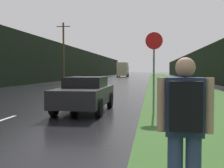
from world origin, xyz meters
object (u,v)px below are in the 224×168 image
stop_sign (154,65)px  hitchhiker_with_backpack (185,126)px  delivery_truck (123,70)px  car_passing_near (85,93)px

stop_sign → hitchhiker_with_backpack: bearing=-87.9°
hitchhiker_with_backpack → stop_sign: bearing=96.6°
stop_sign → delivery_truck: delivery_truck is taller
stop_sign → hitchhiker_with_backpack: (0.28, -7.60, -0.84)m
stop_sign → car_passing_near: size_ratio=0.72×
stop_sign → delivery_truck: (-7.27, 60.82, 0.05)m
delivery_truck → hitchhiker_with_backpack: bearing=-83.7°
hitchhiker_with_backpack → car_passing_near: (-3.02, 7.88, -0.31)m
stop_sign → hitchhiker_with_backpack: stop_sign is taller
delivery_truck → stop_sign: bearing=-83.2°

